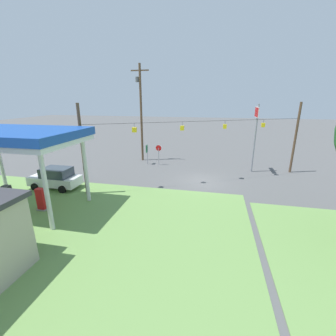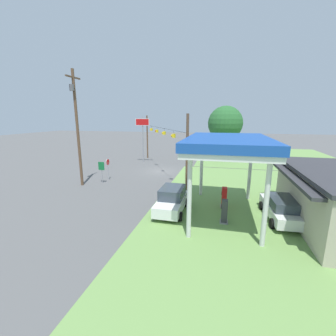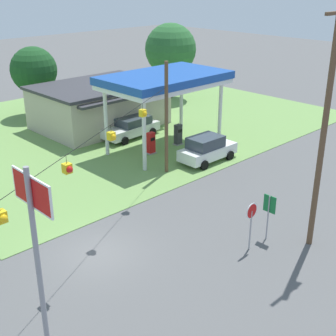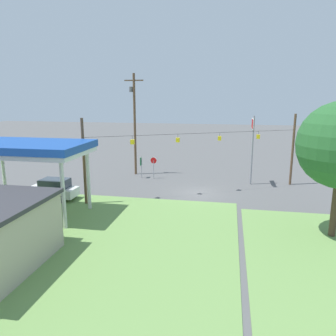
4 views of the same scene
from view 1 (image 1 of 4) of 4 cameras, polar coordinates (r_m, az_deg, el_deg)
name	(u,v)px [view 1 (image 1 of 4)]	position (r m, az deg, el deg)	size (l,w,h in m)	color
ground_plane	(202,181)	(22.29, 8.51, -3.41)	(160.00, 160.00, 0.00)	#565656
gas_station_canopy	(12,138)	(18.54, -34.84, 6.37)	(9.19, 5.60, 5.80)	silver
fuel_pump_near	(41,200)	(18.71, -29.46, -7.06)	(0.71, 0.56, 1.67)	gray
fuel_pump_far	(8,196)	(20.66, -35.48, -5.90)	(0.71, 0.56, 1.67)	gray
car_at_pumps_front	(56,178)	(22.56, -26.65, -2.25)	(4.45, 2.14, 1.91)	white
stop_sign_roadside	(159,150)	(27.17, -2.41, 4.51)	(0.80, 0.08, 2.50)	#99999E
stop_sign_overhead	(256,125)	(25.64, 21.42, 10.19)	(0.22, 2.22, 7.27)	gray
route_sign	(147,151)	(27.59, -5.36, 4.43)	(0.10, 0.70, 2.40)	gray
utility_pole_main	(141,109)	(28.98, -6.93, 14.62)	(2.20, 0.44, 11.78)	brown
signal_span_gantry	(203,140)	(21.23, 9.00, 7.04)	(18.93, 10.24, 7.48)	brown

